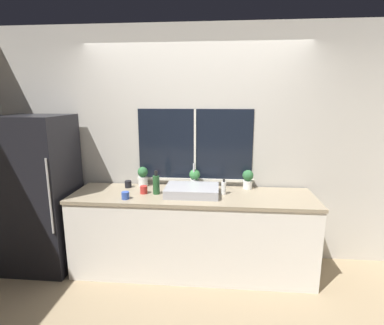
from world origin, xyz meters
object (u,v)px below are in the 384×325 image
Objects in this scene: potted_plant_right at (248,179)px; mug_black at (128,184)px; potted_plant_left at (143,176)px; potted_plant_center at (195,178)px; refrigerator at (38,193)px; mug_blue at (125,195)px; soap_bottle at (224,188)px; bottle_tall at (156,184)px; mug_red at (144,190)px; sink at (192,190)px.

potted_plant_right reaches higher than mug_black.
potted_plant_left reaches higher than potted_plant_center.
potted_plant_right is at bearing 7.28° from refrigerator.
mug_blue is at bearing -9.42° from refrigerator.
soap_bottle is at bearing -34.42° from potted_plant_center.
potted_plant_right is 1.03m from bottle_tall.
potted_plant_right reaches higher than mug_blue.
mug_red is at bearing 53.83° from mug_blue.
potted_plant_left is (1.12, 0.30, 0.15)m from refrigerator.
potted_plant_left is 0.48m from mug_blue.
soap_bottle is 2.20× the size of mug_blue.
mug_blue is at bearing -159.69° from potted_plant_right.
sink is 0.78m from mug_black.
bottle_tall is at bearing -144.34° from potted_plant_center.
potted_plant_left is 0.19m from mug_black.
soap_bottle reaches higher than mug_black.
potted_plant_left is at bearing 166.44° from soap_bottle.
bottle_tall reaches higher than potted_plant_right.
mug_blue is at bearing -166.19° from soap_bottle.
sink reaches higher than potted_plant_right.
potted_plant_left is 2.73× the size of mug_red.
potted_plant_center is at bearing 9.79° from refrigerator.
potted_plant_center is at bearing -180.00° from potted_plant_right.
soap_bottle is at bearing 4.30° from bottle_tall.
mug_red is (1.20, 0.02, 0.07)m from refrigerator.
refrigerator reaches higher than potted_plant_center.
potted_plant_right is 1.36m from mug_blue.
bottle_tall reaches higher than mug_red.
mug_blue is (-0.66, -0.21, -0.01)m from sink.
sink is 7.12× the size of mug_blue.
sink is (1.72, 0.03, 0.07)m from refrigerator.
soap_bottle is 0.72m from bottle_tall.
bottle_tall is 0.35m from mug_blue.
mug_red is at bearing -166.23° from potted_plant_right.
mug_red reaches higher than mug_black.
refrigerator is 21.76× the size of mug_blue.
mug_black is (-0.16, -0.08, -0.08)m from potted_plant_left.
mug_red is (-0.53, -0.28, -0.07)m from potted_plant_center.
refrigerator is at bearing -170.21° from potted_plant_center.
potted_plant_right is 0.85× the size of bottle_tall.
refrigerator is 2.35m from potted_plant_right.
bottle_tall is at bearing -28.79° from mug_black.
potted_plant_center is at bearing 35.66° from bottle_tall.
mug_red is at bearing -152.33° from potted_plant_center.
potted_plant_right is (0.60, 0.00, 0.00)m from potted_plant_center.
potted_plant_left reaches higher than soap_bottle.
potted_plant_right reaches higher than mug_red.
potted_plant_left reaches higher than mug_black.
potted_plant_center is at bearing 5.62° from mug_black.
potted_plant_right is at bearing 13.77° from mug_red.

